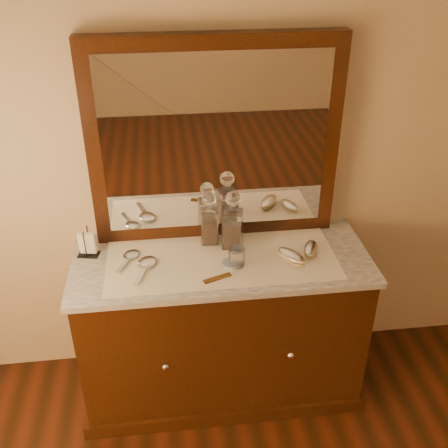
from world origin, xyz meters
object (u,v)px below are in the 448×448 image
at_px(napkin_rack, 87,245).
at_px(hand_mirror_outer, 130,257).
at_px(decanter_left, 210,223).
at_px(brush_near, 291,257).
at_px(mirror_frame, 215,142).
at_px(pin_dish, 231,264).
at_px(decanter_right, 233,226).
at_px(comb, 217,278).
at_px(hand_mirror_inner, 146,265).
at_px(dresser_cabinet, 222,327).
at_px(brush_far, 311,249).

height_order(napkin_rack, hand_mirror_outer, napkin_rack).
height_order(decanter_left, brush_near, decanter_left).
bearing_deg(mirror_frame, brush_near, -43.99).
distance_m(pin_dish, decanter_right, 0.20).
bearing_deg(decanter_left, comb, -89.70).
height_order(hand_mirror_outer, hand_mirror_inner, hand_mirror_inner).
relative_size(dresser_cabinet, hand_mirror_inner, 5.93).
distance_m(pin_dish, hand_mirror_inner, 0.40).
bearing_deg(hand_mirror_outer, dresser_cabinet, -6.23).
bearing_deg(decanter_right, brush_near, -32.65).
bearing_deg(brush_near, comb, -165.00).
bearing_deg(decanter_left, brush_far, -19.13).
bearing_deg(hand_mirror_inner, comb, -23.12).
bearing_deg(pin_dish, decanter_right, 79.62).
bearing_deg(pin_dish, hand_mirror_outer, 166.26).
relative_size(mirror_frame, pin_dish, 13.96).
bearing_deg(hand_mirror_outer, decanter_right, 5.38).
bearing_deg(hand_mirror_outer, mirror_frame, 24.22).
bearing_deg(napkin_rack, brush_near, -10.38).
relative_size(comb, decanter_left, 0.49).
relative_size(napkin_rack, hand_mirror_outer, 0.75).
distance_m(decanter_left, hand_mirror_inner, 0.38).
relative_size(decanter_right, brush_near, 1.70).
height_order(comb, decanter_right, decanter_right).
relative_size(comb, decanter_right, 0.45).
distance_m(dresser_cabinet, brush_far, 0.64).
height_order(mirror_frame, napkin_rack, mirror_frame).
xyz_separation_m(mirror_frame, brush_far, (0.44, -0.26, -0.48)).
distance_m(decanter_left, hand_mirror_outer, 0.42).
height_order(mirror_frame, decanter_right, mirror_frame).
xyz_separation_m(mirror_frame, napkin_rack, (-0.64, -0.14, -0.44)).
bearing_deg(hand_mirror_outer, napkin_rack, 163.91).
distance_m(mirror_frame, pin_dish, 0.58).
height_order(mirror_frame, brush_far, mirror_frame).
bearing_deg(hand_mirror_inner, brush_near, -3.25).
xyz_separation_m(comb, decanter_right, (0.11, 0.27, 0.11)).
distance_m(dresser_cabinet, mirror_frame, 0.97).
distance_m(decanter_right, brush_near, 0.32).
relative_size(decanter_left, hand_mirror_inner, 1.17).
bearing_deg(hand_mirror_inner, decanter_left, 29.59).
distance_m(dresser_cabinet, decanter_left, 0.57).
relative_size(brush_far, hand_mirror_outer, 0.78).
bearing_deg(napkin_rack, brush_far, -6.46).
xyz_separation_m(dresser_cabinet, hand_mirror_inner, (-0.36, -0.03, 0.45)).
distance_m(mirror_frame, hand_mirror_outer, 0.68).
xyz_separation_m(brush_far, hand_mirror_outer, (-0.88, 0.06, -0.01)).
bearing_deg(napkin_rack, comb, -24.66).
bearing_deg(dresser_cabinet, decanter_right, 54.76).
bearing_deg(pin_dish, hand_mirror_inner, 174.80).
distance_m(napkin_rack, brush_far, 1.08).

